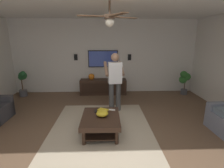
% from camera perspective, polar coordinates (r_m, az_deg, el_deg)
% --- Properties ---
extents(ground_plane, '(8.16, 8.16, 0.00)m').
position_cam_1_polar(ground_plane, '(3.67, -2.70, -18.16)').
color(ground_plane, brown).
extents(wall_back_tv, '(0.10, 7.00, 2.71)m').
position_cam_1_polar(wall_back_tv, '(6.49, -2.51, 9.10)').
color(wall_back_tv, silver).
rests_on(wall_back_tv, ground).
extents(area_rug, '(2.81, 2.27, 0.01)m').
position_cam_1_polar(area_rug, '(4.06, -3.63, -14.59)').
color(area_rug, tan).
rests_on(area_rug, ground).
extents(coffee_table, '(1.00, 0.80, 0.40)m').
position_cam_1_polar(coffee_table, '(3.75, -3.79, -12.23)').
color(coffee_table, '#332116').
rests_on(coffee_table, ground).
extents(media_console, '(0.45, 1.70, 0.55)m').
position_cam_1_polar(media_console, '(6.36, -2.93, -0.91)').
color(media_console, '#332116').
rests_on(media_console, ground).
extents(tv, '(0.05, 1.11, 0.62)m').
position_cam_1_polar(tv, '(6.41, -3.02, 8.43)').
color(tv, black).
extents(person_standing, '(0.58, 0.59, 1.64)m').
position_cam_1_polar(person_standing, '(4.69, 0.95, 1.69)').
color(person_standing, '#3F3F3F').
rests_on(person_standing, ground).
extents(potted_plant_tall, '(0.38, 0.33, 0.92)m').
position_cam_1_polar(potted_plant_tall, '(6.86, -27.78, 0.99)').
color(potted_plant_tall, '#4C4C51').
rests_on(potted_plant_tall, ground).
extents(potted_plant_short, '(0.33, 0.42, 0.89)m').
position_cam_1_polar(potted_plant_short, '(6.76, 23.11, 1.47)').
color(potted_plant_short, '#4C4C51').
rests_on(potted_plant_short, ground).
extents(bowl, '(0.26, 0.26, 0.12)m').
position_cam_1_polar(bowl, '(3.69, -3.27, -9.84)').
color(bowl, gold).
rests_on(bowl, coffee_table).
extents(remote_white, '(0.08, 0.16, 0.02)m').
position_cam_1_polar(remote_white, '(3.98, -0.07, -8.66)').
color(remote_white, white).
rests_on(remote_white, coffee_table).
extents(remote_black, '(0.15, 0.05, 0.02)m').
position_cam_1_polar(remote_black, '(3.94, -5.51, -9.00)').
color(remote_black, black).
rests_on(remote_black, coffee_table).
extents(book, '(0.24, 0.27, 0.04)m').
position_cam_1_polar(book, '(3.95, -3.05, -8.75)').
color(book, gold).
rests_on(book, coffee_table).
extents(vase_round, '(0.22, 0.22, 0.22)m').
position_cam_1_polar(vase_round, '(6.32, -6.91, 2.48)').
color(vase_round, orange).
rests_on(vase_round, media_console).
extents(wall_speaker_left, '(0.06, 0.12, 0.22)m').
position_cam_1_polar(wall_speaker_left, '(6.47, 5.88, 8.92)').
color(wall_speaker_left, black).
extents(wall_speaker_right, '(0.06, 0.12, 0.22)m').
position_cam_1_polar(wall_speaker_right, '(6.51, -12.06, 8.77)').
color(wall_speaker_right, black).
extents(ceiling_fan, '(1.17, 1.17, 0.46)m').
position_cam_1_polar(ceiling_fan, '(3.43, -0.64, 21.17)').
color(ceiling_fan, '#4C3828').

